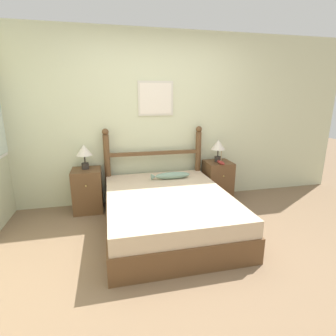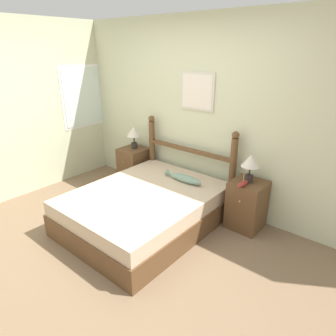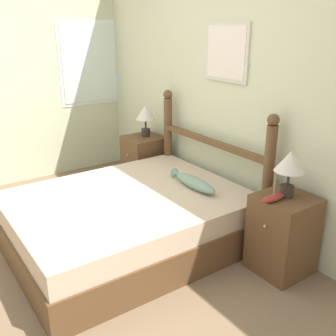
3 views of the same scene
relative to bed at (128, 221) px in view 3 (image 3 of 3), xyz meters
The scene contains 10 objects.
ground_plane 0.72m from the bed, 85.86° to the right, with size 16.00×16.00×0.00m, color #7A6047.
wall_back 1.48m from the bed, 87.30° to the left, with size 6.40×0.08×2.55m.
bed is the anchor object (origin of this frame).
headboard 1.00m from the bed, 90.00° to the left, with size 1.51×0.10×1.18m.
nightstand_left 1.28m from the bed, 142.02° to the left, with size 0.40×0.43×0.62m.
nightstand_right 1.28m from the bed, 37.98° to the left, with size 0.40×0.43×0.62m.
table_lamp_left 1.45m from the bed, 140.99° to the left, with size 0.22×0.22×0.35m.
table_lamp_right 1.42m from the bed, 38.69° to the left, with size 0.22×0.22×0.35m.
model_boat 1.26m from the bed, 33.56° to the left, with size 0.08×0.24×0.20m.
fish_pillow 0.66m from the bed, 71.84° to the left, with size 0.57×0.13×0.10m.
Camera 3 is at (2.62, -0.77, 1.82)m, focal length 42.00 mm.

